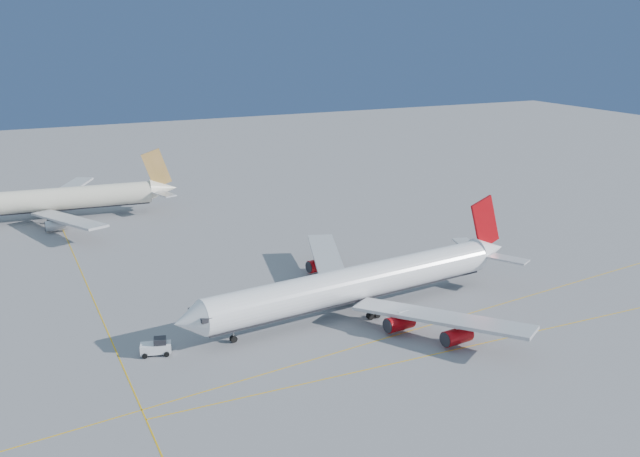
% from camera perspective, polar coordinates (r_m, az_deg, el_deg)
% --- Properties ---
extents(ground, '(500.00, 500.00, 0.00)m').
position_cam_1_polar(ground, '(113.84, 4.92, -7.24)').
color(ground, slate).
rests_on(ground, ground).
extents(taxiway_lines, '(118.86, 140.00, 0.02)m').
position_cam_1_polar(taxiway_lines, '(113.13, -3.23, -7.36)').
color(taxiway_lines, '#D69F0B').
rests_on(taxiway_lines, ground).
extents(airliner_virgin, '(63.76, 56.88, 15.74)m').
position_cam_1_polar(airliner_virgin, '(115.46, 3.38, -4.33)').
color(airliner_virgin, white).
rests_on(airliner_virgin, ground).
extents(airliner_etihad, '(59.71, 55.00, 15.58)m').
position_cam_1_polar(airliner_etihad, '(180.45, -20.69, 2.16)').
color(airliner_etihad, beige).
rests_on(airliner_etihad, ground).
extents(pushback_tug, '(4.64, 3.44, 2.39)m').
position_cam_1_polar(pushback_tug, '(104.34, -12.94, -9.21)').
color(pushback_tug, white).
rests_on(pushback_tug, ground).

